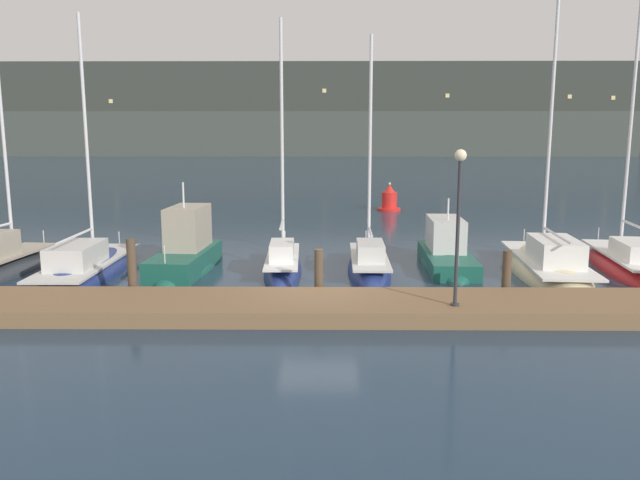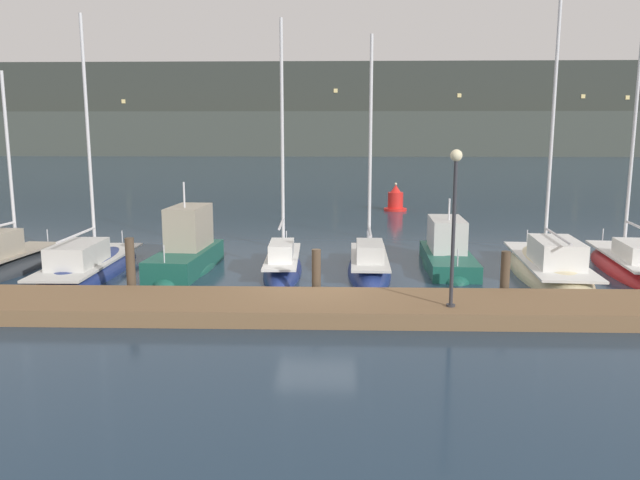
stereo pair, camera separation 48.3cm
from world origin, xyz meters
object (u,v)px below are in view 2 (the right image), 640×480
at_px(sailboat_berth_5, 369,269).
at_px(dock_lamppost, 454,203).
at_px(motorboat_berth_3, 187,259).
at_px(channel_buoy, 395,200).
at_px(sailboat_berth_2, 89,270).
at_px(sailboat_berth_1, 9,267).
at_px(sailboat_berth_4, 283,268).
at_px(sailboat_berth_8, 628,268).
at_px(motorboat_berth_6, 447,260).
at_px(sailboat_berth_7, 548,271).

distance_m(sailboat_berth_5, dock_lamppost, 6.97).
relative_size(motorboat_berth_3, channel_buoy, 2.99).
distance_m(sailboat_berth_2, motorboat_berth_3, 3.52).
xyz_separation_m(sailboat_berth_1, sailboat_berth_4, (10.11, 0.23, -0.03)).
xyz_separation_m(sailboat_berth_2, sailboat_berth_8, (19.84, 0.89, 0.03)).
bearing_deg(sailboat_berth_5, sailboat_berth_2, -177.54).
xyz_separation_m(sailboat_berth_1, motorboat_berth_6, (16.33, 1.33, 0.08)).
bearing_deg(sailboat_berth_1, sailboat_berth_5, 1.12).
distance_m(motorboat_berth_3, motorboat_berth_6, 9.89).
bearing_deg(motorboat_berth_6, sailboat_berth_4, -169.97).
bearing_deg(sailboat_berth_2, sailboat_berth_8, 2.57).
height_order(sailboat_berth_5, channel_buoy, sailboat_berth_5).
bearing_deg(motorboat_berth_3, motorboat_berth_6, 4.80).
bearing_deg(sailboat_berth_2, motorboat_berth_3, 11.25).
bearing_deg(dock_lamppost, channel_buoy, 88.52).
height_order(sailboat_berth_2, dock_lamppost, sailboat_berth_2).
height_order(sailboat_berth_1, dock_lamppost, sailboat_berth_1).
xyz_separation_m(motorboat_berth_3, sailboat_berth_4, (3.63, -0.27, -0.28)).
bearing_deg(channel_buoy, sailboat_berth_7, -77.83).
relative_size(motorboat_berth_3, dock_lamppost, 1.29).
bearing_deg(motorboat_berth_6, motorboat_berth_3, -175.20).
xyz_separation_m(sailboat_berth_7, dock_lamppost, (-4.55, -5.79, 3.12)).
relative_size(sailboat_berth_2, sailboat_berth_8, 0.88).
relative_size(motorboat_berth_6, dock_lamppost, 1.37).
xyz_separation_m(sailboat_berth_1, sailboat_berth_5, (13.29, 0.26, -0.07)).
bearing_deg(sailboat_berth_5, sailboat_berth_4, -179.48).
height_order(motorboat_berth_3, sailboat_berth_8, sailboat_berth_8).
height_order(sailboat_berth_7, channel_buoy, sailboat_berth_7).
xyz_separation_m(sailboat_berth_4, dock_lamppost, (5.11, -5.89, 3.10)).
height_order(sailboat_berth_5, dock_lamppost, sailboat_berth_5).
distance_m(sailboat_berth_2, motorboat_berth_6, 13.38).
height_order(sailboat_berth_1, sailboat_berth_5, sailboat_berth_5).
relative_size(sailboat_berth_1, motorboat_berth_3, 1.45).
distance_m(sailboat_berth_2, sailboat_berth_5, 10.26).
height_order(sailboat_berth_1, motorboat_berth_6, sailboat_berth_1).
xyz_separation_m(motorboat_berth_6, dock_lamppost, (-1.11, -6.99, 2.98)).
bearing_deg(sailboat_berth_7, motorboat_berth_3, 178.38).
height_order(sailboat_berth_2, sailboat_berth_5, sailboat_berth_2).
relative_size(sailboat_berth_1, sailboat_berth_7, 0.68).
distance_m(sailboat_berth_7, sailboat_berth_8, 3.17).
xyz_separation_m(sailboat_berth_2, motorboat_berth_6, (13.29, 1.51, 0.15)).
bearing_deg(sailboat_berth_7, sailboat_berth_2, -178.94).
bearing_deg(motorboat_berth_3, channel_buoy, 62.31).
bearing_deg(sailboat_berth_8, dock_lamppost, -140.25).
xyz_separation_m(sailboat_berth_2, sailboat_berth_7, (16.73, 0.31, 0.01)).
bearing_deg(motorboat_berth_3, sailboat_berth_7, -1.62).
xyz_separation_m(sailboat_berth_4, channel_buoy, (5.73, 18.11, 0.50)).
height_order(sailboat_berth_2, motorboat_berth_6, sailboat_berth_2).
bearing_deg(sailboat_berth_4, sailboat_berth_1, -178.69).
xyz_separation_m(sailboat_berth_1, motorboat_berth_3, (6.48, 0.50, 0.25)).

